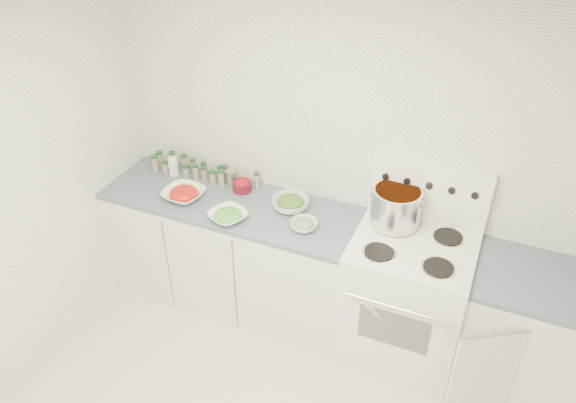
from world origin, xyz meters
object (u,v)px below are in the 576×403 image
object	(u,v)px
bowl_tomato	(184,194)
stove	(406,295)
stock_pot	(396,205)
bowl_snowpea	(228,216)

from	to	relation	value
bowl_tomato	stove	bearing A→B (deg)	3.18
bowl_tomato	stock_pot	bearing A→B (deg)	9.83
stove	bowl_snowpea	distance (m)	1.30
stove	stock_pot	xyz separation A→B (m)	(-0.17, 0.16, 0.58)
bowl_snowpea	stock_pot	bearing A→B (deg)	18.84
stock_pot	bowl_snowpea	world-z (taller)	stock_pot
stock_pot	bowl_tomato	size ratio (longest dim) A/B	1.13
bowl_tomato	bowl_snowpea	xyz separation A→B (m)	(0.41, -0.10, -0.01)
stock_pot	bowl_snowpea	bearing A→B (deg)	-161.16
stove	bowl_tomato	xyz separation A→B (m)	(-1.62, -0.09, 0.44)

